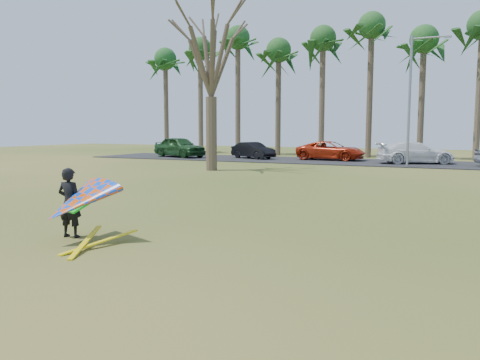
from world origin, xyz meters
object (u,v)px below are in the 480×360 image
at_px(car_0, 179,147).
at_px(car_3, 415,153).
at_px(car_2, 331,151).
at_px(streetlight, 412,95).
at_px(bare_tree_left, 211,48).
at_px(car_1, 253,150).
at_px(kite_flyer, 76,202).

relative_size(car_0, car_3, 0.99).
distance_m(car_0, car_2, 12.40).
bearing_deg(streetlight, bare_tree_left, -145.43).
relative_size(streetlight, car_2, 1.59).
height_order(car_1, car_2, car_2).
distance_m(streetlight, kite_flyer, 23.99).
bearing_deg(car_2, car_0, 101.66).
xyz_separation_m(car_2, kite_flyer, (1.56, -27.24, 0.08)).
height_order(car_3, kite_flyer, kite_flyer).
distance_m(bare_tree_left, car_3, 15.47).
bearing_deg(car_0, streetlight, -78.69).
bearing_deg(streetlight, car_0, 173.08).
height_order(car_2, car_3, car_3).
xyz_separation_m(bare_tree_left, car_2, (4.16, 10.94, -6.15)).
bearing_deg(kite_flyer, bare_tree_left, 109.35).
height_order(streetlight, car_1, streetlight).
relative_size(bare_tree_left, car_0, 1.96).
relative_size(car_1, car_3, 0.78).
relative_size(car_2, kite_flyer, 2.11).
distance_m(bare_tree_left, kite_flyer, 18.31).
relative_size(streetlight, car_0, 1.62).
xyz_separation_m(car_3, kite_flyer, (-4.50, -26.16, 0.05)).
relative_size(car_0, car_1, 1.27).
bearing_deg(car_1, streetlight, -80.62).
height_order(bare_tree_left, streetlight, bare_tree_left).
bearing_deg(car_2, kite_flyer, -173.06).
relative_size(bare_tree_left, car_3, 1.93).
relative_size(car_3, kite_flyer, 2.10).
bearing_deg(car_0, car_1, -63.52).
bearing_deg(car_3, bare_tree_left, 110.54).
bearing_deg(car_3, streetlight, 155.39).
relative_size(car_0, car_2, 0.98).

